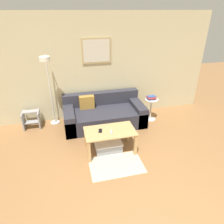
# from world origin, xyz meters

# --- Properties ---
(wall_back) EXTENTS (5.60, 0.09, 2.55)m
(wall_back) POSITION_xyz_m (-0.00, 3.68, 1.28)
(wall_back) COLOR #C6BC93
(wall_back) RESTS_ON ground_plane
(area_rug) EXTENTS (0.98, 0.63, 0.01)m
(area_rug) POSITION_xyz_m (-0.18, 1.61, 0.00)
(area_rug) COLOR #C1B299
(area_rug) RESTS_ON ground_plane
(couch) EXTENTS (1.93, 0.96, 0.71)m
(couch) POSITION_xyz_m (-0.08, 3.18, 0.25)
(couch) COLOR #2D2D38
(couch) RESTS_ON ground_plane
(coffee_table) EXTENTS (0.98, 0.55, 0.48)m
(coffee_table) POSITION_xyz_m (-0.19, 2.06, 0.38)
(coffee_table) COLOR tan
(coffee_table) RESTS_ON ground_plane
(storage_bin) EXTENTS (0.55, 0.36, 0.19)m
(storage_bin) POSITION_xyz_m (-0.22, 2.09, 0.10)
(storage_bin) COLOR gray
(storage_bin) RESTS_ON ground_plane
(floor_lamp) EXTENTS (0.23, 0.47, 1.71)m
(floor_lamp) POSITION_xyz_m (-1.28, 3.33, 1.25)
(floor_lamp) COLOR silver
(floor_lamp) RESTS_ON ground_plane
(side_table) EXTENTS (0.33, 0.33, 0.57)m
(side_table) POSITION_xyz_m (1.13, 3.08, 0.34)
(side_table) COLOR silver
(side_table) RESTS_ON ground_plane
(book_stack) EXTENTS (0.23, 0.19, 0.08)m
(book_stack) POSITION_xyz_m (1.12, 3.09, 0.61)
(book_stack) COLOR #335199
(book_stack) RESTS_ON side_table
(remote_control) EXTENTS (0.08, 0.16, 0.02)m
(remote_control) POSITION_xyz_m (-0.17, 2.00, 0.49)
(remote_control) COLOR #99999E
(remote_control) RESTS_ON coffee_table
(cell_phone) EXTENTS (0.10, 0.15, 0.01)m
(cell_phone) POSITION_xyz_m (-0.37, 2.10, 0.48)
(cell_phone) COLOR black
(cell_phone) RESTS_ON coffee_table
(step_stool) EXTENTS (0.39, 0.34, 0.40)m
(step_stool) POSITION_xyz_m (-1.81, 3.41, 0.22)
(step_stool) COLOR #99999E
(step_stool) RESTS_ON ground_plane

